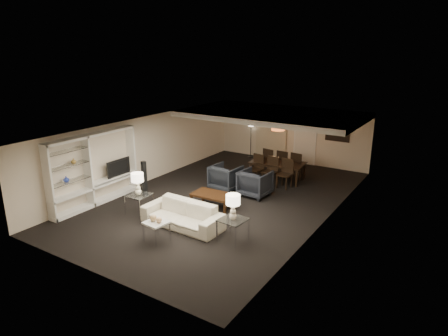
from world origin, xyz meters
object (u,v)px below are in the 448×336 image
vase_amber (74,161)px  floor_lamp (251,139)px  side_table_left (139,204)px  floor_speaker (144,179)px  chair_nl (255,169)px  pendant_light (278,127)px  table_lamp_left (138,184)px  armchair_right (255,183)px  sofa (182,215)px  armchair_left (226,177)px  side_table_right (233,230)px  table_lamp_right (233,207)px  television (117,167)px  dining_table (277,171)px  chair_fr (298,165)px  marble_table (157,231)px  chair_fl (271,161)px  chair_nr (285,174)px  coffee_table (213,201)px  chair_nm (270,171)px  chair_fm (284,163)px  vase_blue (66,179)px

vase_amber → floor_lamp: vase_amber is taller
side_table_left → floor_speaker: floor_speaker is taller
side_table_left → chair_nl: (1.64, 4.55, 0.22)m
pendant_light → vase_amber: (-3.61, -6.84, -0.28)m
floor_speaker → table_lamp_left: bearing=-42.0°
pendant_light → armchair_right: (0.43, -2.65, -1.47)m
sofa → armchair_left: size_ratio=2.45×
sofa → side_table_right: (1.70, 0.00, -0.04)m
table_lamp_right → floor_speaker: (-4.28, 1.20, -0.34)m
armchair_right → vase_amber: vase_amber is taller
side_table_left → floor_lamp: bearing=92.0°
table_lamp_right → television: size_ratio=0.70×
dining_table → television: bearing=-136.6°
armchair_left → side_table_left: size_ratio=1.49×
vase_amber → chair_fr: vase_amber is taller
marble_table → television: (-3.41, 1.85, 0.75)m
table_lamp_right → chair_fl: size_ratio=0.65×
side_table_right → chair_nl: (-1.76, 4.55, 0.22)m
sofa → chair_nr: (1.14, 4.55, 0.18)m
coffee_table → chair_nm: 3.02m
chair_fm → floor_lamp: size_ratio=0.63×
armchair_left → marble_table: (0.60, -4.40, -0.17)m
table_lamp_left → chair_nr: table_lamp_left is taller
television → vase_blue: television is taller
coffee_table → floor_speaker: 2.64m
pendant_light → chair_fr: pendant_light is taller
chair_fm → floor_speaker: bearing=58.4°
armchair_left → side_table_right: bearing=128.2°
chair_nl → floor_lamp: size_ratio=0.63×
television → chair_fm: (3.95, 5.10, -0.50)m
sofa → floor_speaker: (-2.58, 1.20, 0.27)m
sofa → marble_table: (-0.00, -1.10, -0.08)m
floor_speaker → marble_table: bearing=-30.0°
table_lamp_left → marble_table: (1.70, -1.10, -0.69)m
armchair_left → television: size_ratio=1.01×
armchair_right → television: television is taller
pendant_light → chair_nl: bearing=-99.3°
armchair_right → chair_nr: bearing=-110.4°
coffee_table → television: (-3.41, -0.85, 0.79)m
pendant_light → chair_nm: (0.37, -1.39, -1.39)m
armchair_left → chair_nl: (0.54, 1.25, 0.08)m
side_table_left → chair_nm: (2.24, 4.55, 0.22)m
table_lamp_right → chair_nr: bearing=97.0°
armchair_right → chair_fm: size_ratio=0.94×
floor_speaker → chair_fr: (3.72, 4.65, -0.10)m
table_lamp_right → marble_table: bearing=-147.1°
chair_nr → chair_fm: bearing=120.4°
dining_table → chair_nm: (0.00, -0.65, 0.17)m
table_lamp_left → television: television is taller
armchair_right → vase_amber: size_ratio=6.03×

